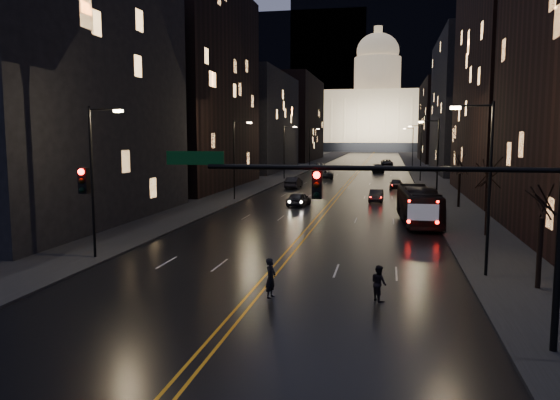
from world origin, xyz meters
The scene contains 37 objects.
ground centered at (0.00, 0.00, 0.00)m, with size 900.00×900.00×0.00m, color black.
road centered at (0.00, 130.00, 0.01)m, with size 20.00×320.00×0.02m, color black.
sidewalk_left centered at (-14.00, 130.00, 0.08)m, with size 8.00×320.00×0.16m, color black.
sidewalk_right centered at (14.00, 130.00, 0.08)m, with size 8.00×320.00×0.16m, color black.
center_line centered at (0.00, 130.00, 0.03)m, with size 0.62×320.00×0.01m, color orange.
building_left_near centered at (-21.00, 22.00, 11.00)m, with size 12.00×28.00×22.00m, color black.
building_left_mid centered at (-21.00, 54.00, 14.00)m, with size 12.00×30.00×28.00m, color black.
building_left_far centered at (-21.00, 92.00, 10.00)m, with size 12.00×34.00×20.00m, color black.
building_left_dist centered at (-21.00, 140.00, 12.00)m, with size 12.00×40.00×24.00m, color black.
building_right_tall centered at (21.00, 50.00, 19.00)m, with size 12.00×30.00×38.00m, color black.
building_right_mid centered at (21.00, 92.00, 13.00)m, with size 12.00×34.00×26.00m, color black.
building_right_dist centered at (21.00, 140.00, 11.00)m, with size 12.00×40.00×22.00m, color black.
mountain_ridge centered at (40.00, 380.00, 65.00)m, with size 520.00×60.00×130.00m, color black.
capitol centered at (0.00, 250.00, 17.15)m, with size 90.00×50.00×58.50m.
traffic_signal centered at (5.91, 0.00, 5.10)m, with size 17.29×0.45×7.00m.
streetlamp_right_near centered at (10.81, 10.00, 5.08)m, with size 2.13×0.25×9.00m.
streetlamp_left_near centered at (-10.81, 10.00, 5.08)m, with size 2.13×0.25×9.00m.
streetlamp_right_mid centered at (10.81, 40.00, 5.08)m, with size 2.13×0.25×9.00m.
streetlamp_left_mid centered at (-10.81, 40.00, 5.08)m, with size 2.13×0.25×9.00m.
streetlamp_right_far centered at (10.81, 70.00, 5.08)m, with size 2.13×0.25×9.00m.
streetlamp_left_far centered at (-10.81, 70.00, 5.08)m, with size 2.13×0.25×9.00m.
streetlamp_right_dist centered at (10.81, 100.00, 5.08)m, with size 2.13×0.25×9.00m.
streetlamp_left_dist centered at (-10.81, 100.00, 5.08)m, with size 2.13×0.25×9.00m.
tree_right_near centered at (13.00, 8.00, 4.53)m, with size 2.40×2.40×6.65m.
tree_right_mid centered at (13.00, 22.00, 4.53)m, with size 2.40×2.40×6.65m.
tree_right_far centered at (13.00, 38.00, 4.53)m, with size 2.40×2.40×6.65m.
bus centered at (8.50, 27.24, 1.53)m, with size 2.57×11.00×3.06m, color black.
oncoming_car_a centered at (-3.08, 36.50, 0.75)m, with size 1.78×4.43×1.51m, color black.
oncoming_car_b centered at (-6.88, 55.53, 0.79)m, with size 1.67×4.80×1.58m, color black.
oncoming_car_c centered at (-4.37, 72.66, 0.76)m, with size 2.53×5.48×1.52m, color black.
oncoming_car_d centered at (-8.32, 96.66, 0.77)m, with size 2.15×5.30×1.54m, color black.
receding_car_a centered at (4.73, 41.81, 0.68)m, with size 1.44×4.13×1.36m, color black.
receding_car_b centered at (7.07, 56.87, 0.72)m, with size 1.69×4.20×1.43m, color black.
receding_car_c centered at (4.04, 89.51, 0.82)m, with size 2.28×5.62×1.63m, color black.
receding_car_d centered at (5.69, 114.81, 0.79)m, with size 2.61×5.65×1.57m, color black.
pedestrian_a centered at (0.85, 4.50, 0.91)m, with size 0.67×0.44×1.83m, color black.
pedestrian_b centered at (5.65, 5.00, 0.81)m, with size 0.79×0.43×1.62m, color black.
Camera 1 is at (5.92, -18.97, 7.33)m, focal length 35.00 mm.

